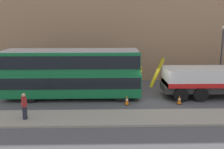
# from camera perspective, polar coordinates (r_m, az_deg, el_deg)

# --- Properties ---
(ground_plane) EXTENTS (120.00, 120.00, 0.00)m
(ground_plane) POSITION_cam_1_polar(r_m,az_deg,el_deg) (21.27, 8.85, -5.47)
(ground_plane) COLOR #4C4C51
(near_kerb) EXTENTS (60.00, 2.80, 0.15)m
(near_kerb) POSITION_cam_1_polar(r_m,az_deg,el_deg) (17.37, 11.33, -9.36)
(near_kerb) COLOR gray
(near_kerb) RESTS_ON ground_plane
(building_facade) EXTENTS (60.00, 1.50, 16.00)m
(building_facade) POSITION_cam_1_polar(r_m,az_deg,el_deg) (27.67, 6.61, 15.50)
(building_facade) COLOR #9E7A5B
(building_facade) RESTS_ON ground_plane
(recovery_tow_truck) EXTENTS (10.15, 2.68, 3.67)m
(recovery_tow_truck) POSITION_cam_1_polar(r_m,az_deg,el_deg) (23.05, 23.51, -0.46)
(recovery_tow_truck) COLOR #2D2D2D
(recovery_tow_truck) RESTS_ON ground_plane
(double_decker_bus) EXTENTS (11.06, 2.60, 4.06)m
(double_decker_bus) POSITION_cam_1_polar(r_m,az_deg,el_deg) (20.97, -8.81, 0.57)
(double_decker_bus) COLOR #146B38
(double_decker_bus) RESTS_ON ground_plane
(pedestrian_onlooker) EXTENTS (0.42, 0.48, 1.71)m
(pedestrian_onlooker) POSITION_cam_1_polar(r_m,az_deg,el_deg) (17.18, -19.02, -6.81)
(pedestrian_onlooker) COLOR #232333
(pedestrian_onlooker) RESTS_ON near_kerb
(traffic_cone_near_bus) EXTENTS (0.36, 0.36, 0.72)m
(traffic_cone_near_bus) POSITION_cam_1_polar(r_m,az_deg,el_deg) (19.61, 3.36, -5.82)
(traffic_cone_near_bus) COLOR orange
(traffic_cone_near_bus) RESTS_ON ground_plane
(traffic_cone_midway) EXTENTS (0.36, 0.36, 0.72)m
(traffic_cone_midway) POSITION_cam_1_polar(r_m,az_deg,el_deg) (20.38, 14.84, -5.52)
(traffic_cone_midway) COLOR orange
(traffic_cone_midway) RESTS_ON ground_plane
(street_lamp) EXTENTS (0.36, 0.36, 5.83)m
(street_lamp) POSITION_cam_1_polar(r_m,az_deg,el_deg) (27.87, 23.36, 5.12)
(street_lamp) COLOR #38383D
(street_lamp) RESTS_ON ground_plane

